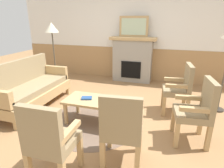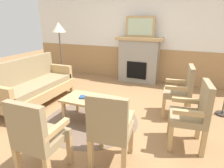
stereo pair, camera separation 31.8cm
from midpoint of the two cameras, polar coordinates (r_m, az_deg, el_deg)
ground_plane at (r=3.64m, az=-4.20°, el=-9.99°), size 14.00×14.00×0.00m
wall_back at (r=5.69m, az=5.30°, el=14.44°), size 7.20×0.14×2.70m
fireplace at (r=5.55m, az=4.54°, el=7.46°), size 1.30×0.44×1.28m
framed_picture at (r=5.44m, az=4.80°, el=16.87°), size 0.80×0.04×0.56m
couch at (r=4.32m, az=-25.21°, el=-1.30°), size 0.70×1.80×0.98m
coffee_table at (r=3.35m, az=-8.55°, el=-5.48°), size 0.96×0.56×0.44m
round_rug at (r=3.53m, az=-8.24°, el=-11.15°), size 1.70×1.70×0.01m
book_on_table at (r=3.36m, az=-10.35°, el=-4.23°), size 0.21×0.18×0.03m
armchair_near_fireplace at (r=2.94m, az=21.62°, el=-7.03°), size 0.54×0.54×0.98m
armchair_by_window_left at (r=3.76m, az=17.63°, el=-0.87°), size 0.52×0.52×0.98m
armchair_front_left at (r=2.32m, az=-1.02°, el=-12.82°), size 0.53×0.53×0.98m
armchair_front_center at (r=2.28m, az=-22.31°, el=-15.15°), size 0.49×0.49×0.98m
floor_lamp_by_couch at (r=5.35m, az=-19.39°, el=14.69°), size 0.36×0.36×1.68m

